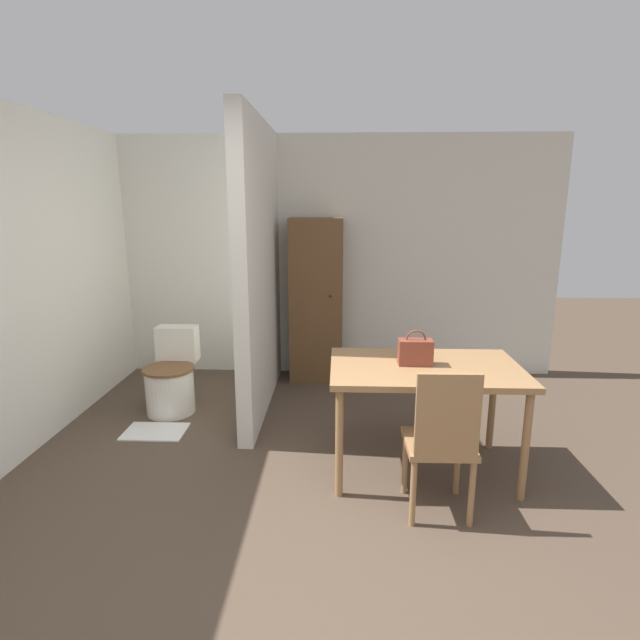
# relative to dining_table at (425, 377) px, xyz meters

# --- Properties ---
(ground_plane) EXTENTS (16.00, 16.00, 0.00)m
(ground_plane) POSITION_rel_dining_table_xyz_m (-0.82, -1.33, -0.68)
(ground_plane) COLOR #4C3D30
(wall_back) EXTENTS (5.06, 0.12, 2.50)m
(wall_back) POSITION_rel_dining_table_xyz_m (-0.82, 2.13, 0.57)
(wall_back) COLOR silver
(wall_back) RESTS_ON ground_plane
(wall_left) EXTENTS (0.12, 4.40, 2.50)m
(wall_left) POSITION_rel_dining_table_xyz_m (-2.91, 0.37, 0.57)
(wall_left) COLOR silver
(wall_left) RESTS_ON ground_plane
(partition_wall) EXTENTS (0.12, 1.82, 2.50)m
(partition_wall) POSITION_rel_dining_table_xyz_m (-1.28, 1.15, 0.57)
(partition_wall) COLOR silver
(partition_wall) RESTS_ON ground_plane
(dining_table) EXTENTS (1.26, 0.80, 0.76)m
(dining_table) POSITION_rel_dining_table_xyz_m (0.00, 0.00, 0.00)
(dining_table) COLOR #997047
(dining_table) RESTS_ON ground_plane
(wooden_chair) EXTENTS (0.40, 0.40, 0.93)m
(wooden_chair) POSITION_rel_dining_table_xyz_m (0.02, -0.53, -0.19)
(wooden_chair) COLOR #997047
(wooden_chair) RESTS_ON ground_plane
(toilet) EXTENTS (0.44, 0.59, 0.72)m
(toilet) POSITION_rel_dining_table_xyz_m (-2.06, 0.96, -0.40)
(toilet) COLOR silver
(toilet) RESTS_ON ground_plane
(handbag) EXTENTS (0.22, 0.11, 0.24)m
(handbag) POSITION_rel_dining_table_xyz_m (-0.07, 0.02, 0.17)
(handbag) COLOR brown
(handbag) RESTS_ON dining_table
(wooden_cabinet) EXTENTS (0.54, 0.40, 1.67)m
(wooden_cabinet) POSITION_rel_dining_table_xyz_m (-0.81, 1.86, 0.15)
(wooden_cabinet) COLOR brown
(wooden_cabinet) RESTS_ON ground_plane
(bath_mat) EXTENTS (0.49, 0.33, 0.01)m
(bath_mat) POSITION_rel_dining_table_xyz_m (-2.06, 0.50, -0.68)
(bath_mat) COLOR silver
(bath_mat) RESTS_ON ground_plane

